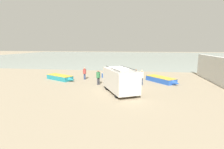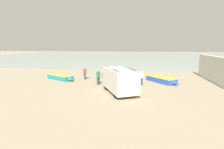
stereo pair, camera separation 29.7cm
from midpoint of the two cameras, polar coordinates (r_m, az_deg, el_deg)
ground_plane at (r=18.78m, az=2.93°, el=-4.28°), size 200.00×200.00×0.00m
sea_water at (r=70.29m, az=7.81°, el=5.88°), size 120.00×80.00×0.01m
parked_van at (r=16.60m, az=2.89°, el=-1.75°), size 3.99×5.25×2.39m
fishing_rowboat_0 at (r=22.13m, az=16.36°, el=-1.68°), size 3.74×4.32×0.63m
fishing_rowboat_1 at (r=23.44m, az=0.50°, el=-0.64°), size 3.62×3.95×0.66m
fishing_rowboat_2 at (r=23.80m, az=-15.98°, el=-0.91°), size 4.62×3.06×0.62m
fisherman_0 at (r=19.87m, az=10.06°, el=-0.54°), size 0.46×0.46×1.76m
fisherman_1 at (r=19.94m, az=-4.12°, el=-0.52°), size 0.44×0.44×1.68m
fisherman_2 at (r=23.23m, az=-8.51°, el=0.73°), size 0.42×0.42×1.60m
fisherman_3 at (r=21.72m, az=8.27°, el=0.09°), size 0.42×0.42×1.59m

